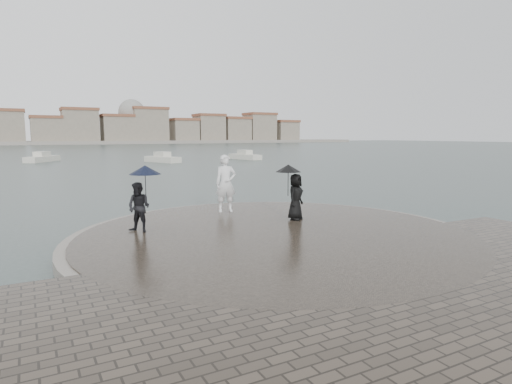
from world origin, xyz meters
TOP-DOWN VIEW (x-y plane):
  - ground at (0.00, 0.00)m, footprint 400.00×400.00m
  - kerb_ring at (0.00, 3.50)m, footprint 12.50×12.50m
  - quay_tip at (0.00, 3.50)m, footprint 11.90×11.90m
  - statue at (0.09, 7.45)m, footprint 0.91×0.70m
  - visitor_left at (-3.62, 5.54)m, footprint 1.21×1.07m
  - visitor_right at (1.55, 4.88)m, footprint 1.18×0.99m
  - far_skyline at (-6.29, 160.71)m, footprint 260.00×20.00m
  - boats at (2.80, 42.77)m, footprint 35.84×27.43m

SIDE VIEW (x-z plane):
  - ground at x=0.00m, z-range 0.00..0.00m
  - kerb_ring at x=0.00m, z-range 0.00..0.32m
  - quay_tip at x=0.00m, z-range 0.00..0.36m
  - boats at x=2.80m, z-range -0.37..1.13m
  - visitor_right at x=1.55m, z-range 0.45..2.40m
  - visitor_left at x=-3.62m, z-range 0.44..2.48m
  - statue at x=0.09m, z-range 0.36..2.58m
  - far_skyline at x=-6.29m, z-range -12.89..24.11m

